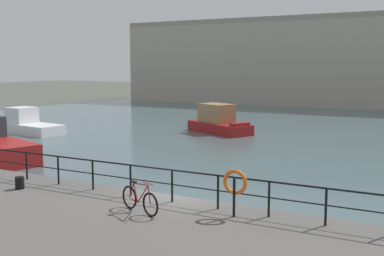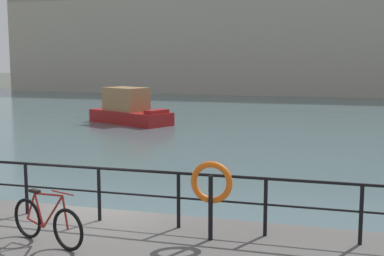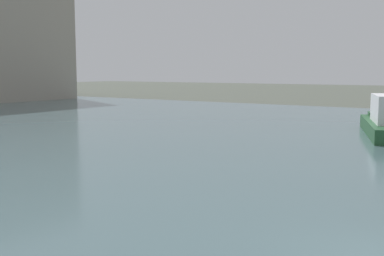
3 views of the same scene
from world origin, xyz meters
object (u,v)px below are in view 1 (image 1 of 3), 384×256
object	(u,v)px
moored_cabin_cruiser	(218,122)
mooring_bollard	(20,183)
moored_small_launch	(27,124)
parked_bicycle	(140,200)
life_ring_stand	(235,184)

from	to	relation	value
moored_cabin_cruiser	mooring_bollard	xyz separation A→B (m)	(3.01, -23.36, 0.39)
moored_small_launch	mooring_bollard	bearing A→B (deg)	144.55
moored_cabin_cruiser	parked_bicycle	distance (m)	25.08
mooring_bollard	moored_small_launch	bearing A→B (deg)	136.57
moored_small_launch	mooring_bollard	xyz separation A→B (m)	(16.76, -15.87, 0.59)
moored_cabin_cruiser	parked_bicycle	bearing A→B (deg)	-43.77
life_ring_stand	moored_cabin_cruiser	bearing A→B (deg)	115.94
moored_small_launch	life_ring_stand	distance (m)	29.05
moored_small_launch	mooring_bollard	distance (m)	23.09
parked_bicycle	mooring_bollard	world-z (taller)	parked_bicycle
moored_small_launch	life_ring_stand	world-z (taller)	life_ring_stand
mooring_bollard	parked_bicycle	bearing A→B (deg)	-3.01
parked_bicycle	mooring_bollard	xyz separation A→B (m)	(-5.35, 0.28, -0.17)
moored_cabin_cruiser	mooring_bollard	size ratio (longest dim) A/B	14.36
moored_cabin_cruiser	moored_small_launch	xyz separation A→B (m)	(-13.75, -7.49, -0.20)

